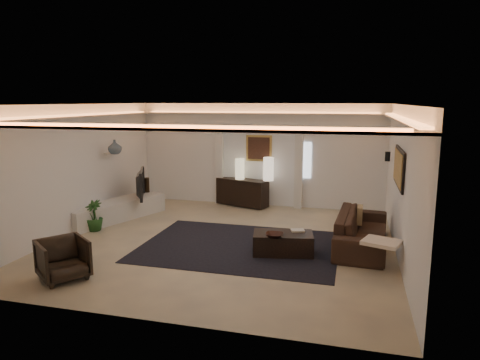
% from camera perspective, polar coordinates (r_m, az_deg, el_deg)
% --- Properties ---
extents(floor, '(7.00, 7.00, 0.00)m').
position_cam_1_polar(floor, '(9.41, -2.13, -8.09)').
color(floor, '#C8B78D').
rests_on(floor, ground).
extents(ceiling, '(7.00, 7.00, 0.00)m').
position_cam_1_polar(ceiling, '(8.93, -2.25, 9.85)').
color(ceiling, white).
rests_on(ceiling, ground).
extents(wall_back, '(7.00, 0.00, 7.00)m').
position_cam_1_polar(wall_back, '(12.41, 2.51, 3.28)').
color(wall_back, white).
rests_on(wall_back, ground).
extents(wall_front, '(7.00, 0.00, 7.00)m').
position_cam_1_polar(wall_front, '(5.88, -12.18, -4.96)').
color(wall_front, white).
rests_on(wall_front, ground).
extents(wall_left, '(0.00, 7.00, 7.00)m').
position_cam_1_polar(wall_left, '(10.61, -20.60, 1.41)').
color(wall_left, white).
rests_on(wall_left, ground).
extents(wall_right, '(0.00, 7.00, 7.00)m').
position_cam_1_polar(wall_right, '(8.72, 20.39, -0.39)').
color(wall_right, white).
rests_on(wall_right, ground).
extents(cove_soffit, '(7.00, 7.00, 0.04)m').
position_cam_1_polar(cove_soffit, '(8.94, -2.24, 8.06)').
color(cove_soffit, silver).
rests_on(cove_soffit, ceiling).
extents(daylight_slit, '(0.25, 0.03, 1.00)m').
position_cam_1_polar(daylight_slit, '(12.20, 8.71, 2.57)').
color(daylight_slit, white).
rests_on(daylight_slit, wall_back).
extents(area_rug, '(4.00, 3.00, 0.01)m').
position_cam_1_polar(area_rug, '(9.13, -0.06, -8.65)').
color(area_rug, black).
rests_on(area_rug, ground).
extents(pilaster_left, '(0.22, 0.20, 2.20)m').
position_cam_1_polar(pilaster_left, '(12.66, -2.69, 1.82)').
color(pilaster_left, silver).
rests_on(pilaster_left, ground).
extents(pilaster_right, '(0.22, 0.20, 2.20)m').
position_cam_1_polar(pilaster_right, '(12.18, 7.70, 1.40)').
color(pilaster_right, silver).
rests_on(pilaster_right, ground).
extents(alcove_header, '(2.52, 0.20, 0.12)m').
position_cam_1_polar(alcove_header, '(12.24, 2.44, 6.94)').
color(alcove_header, silver).
rests_on(alcove_header, wall_back).
extents(painting_frame, '(0.74, 0.04, 0.74)m').
position_cam_1_polar(painting_frame, '(12.36, 2.49, 4.19)').
color(painting_frame, tan).
rests_on(painting_frame, wall_back).
extents(painting_canvas, '(0.62, 0.02, 0.62)m').
position_cam_1_polar(painting_canvas, '(12.34, 2.47, 4.17)').
color(painting_canvas, '#4C2D1E').
rests_on(painting_canvas, wall_back).
extents(art_panel_frame, '(0.04, 1.64, 0.74)m').
position_cam_1_polar(art_panel_frame, '(8.98, 20.12, 1.54)').
color(art_panel_frame, black).
rests_on(art_panel_frame, wall_right).
extents(art_panel_gold, '(0.02, 1.50, 0.62)m').
position_cam_1_polar(art_panel_gold, '(8.97, 19.96, 1.55)').
color(art_panel_gold, tan).
rests_on(art_panel_gold, wall_right).
extents(wall_sconce, '(0.12, 0.12, 0.22)m').
position_cam_1_polar(wall_sconce, '(10.85, 18.75, 2.94)').
color(wall_sconce, black).
rests_on(wall_sconce, wall_right).
extents(wall_niche, '(0.10, 0.55, 0.04)m').
position_cam_1_polar(wall_niche, '(11.71, -16.49, 3.42)').
color(wall_niche, silver).
rests_on(wall_niche, wall_left).
extents(console, '(1.58, 0.92, 0.75)m').
position_cam_1_polar(console, '(12.45, 0.30, -1.59)').
color(console, black).
rests_on(console, ground).
extents(lamp_left, '(0.33, 0.33, 0.58)m').
position_cam_1_polar(lamp_left, '(12.34, -0.03, 1.56)').
color(lamp_left, beige).
rests_on(lamp_left, console).
extents(lamp_right, '(0.33, 0.33, 0.65)m').
position_cam_1_polar(lamp_right, '(12.16, 3.74, 1.41)').
color(lamp_right, '#FAE6CA').
rests_on(lamp_right, console).
extents(media_ledge, '(1.61, 2.82, 0.52)m').
position_cam_1_polar(media_ledge, '(11.49, -15.86, -3.90)').
color(media_ledge, silver).
rests_on(media_ledge, ground).
extents(tv, '(1.22, 0.67, 0.73)m').
position_cam_1_polar(tv, '(11.62, -13.32, -0.65)').
color(tv, black).
rests_on(tv, media_ledge).
extents(figurine, '(0.17, 0.17, 0.40)m').
position_cam_1_polar(figurine, '(12.28, -12.11, -0.84)').
color(figurine, black).
rests_on(figurine, media_ledge).
extents(ginger_jar, '(0.42, 0.42, 0.35)m').
position_cam_1_polar(ginger_jar, '(11.25, -16.06, 4.19)').
color(ginger_jar, '#50626C').
rests_on(ginger_jar, wall_niche).
extents(plant, '(0.46, 0.46, 0.71)m').
position_cam_1_polar(plant, '(10.65, -18.59, -4.45)').
color(plant, '#214D1D').
rests_on(plant, ground).
extents(sofa, '(2.51, 1.11, 0.72)m').
position_cam_1_polar(sofa, '(9.34, 15.66, -6.34)').
color(sofa, '#542A19').
rests_on(sofa, ground).
extents(throw_blanket, '(0.75, 0.68, 0.07)m').
position_cam_1_polar(throw_blanket, '(8.04, 18.04, -7.75)').
color(throw_blanket, beige).
rests_on(throw_blanket, sofa).
extents(throw_pillow, '(0.12, 0.38, 0.38)m').
position_cam_1_polar(throw_pillow, '(9.77, 15.40, -4.41)').
color(throw_pillow, '#978157').
rests_on(throw_pillow, sofa).
extents(coffee_table, '(1.25, 0.83, 0.43)m').
position_cam_1_polar(coffee_table, '(8.70, 5.65, -8.28)').
color(coffee_table, black).
rests_on(coffee_table, ground).
extents(bowl, '(0.36, 0.36, 0.08)m').
position_cam_1_polar(bowl, '(8.34, 4.53, -7.30)').
color(bowl, black).
rests_on(bowl, coffee_table).
extents(magazine, '(0.30, 0.25, 0.03)m').
position_cam_1_polar(magazine, '(8.79, 7.56, -6.62)').
color(magazine, silver).
rests_on(magazine, coffee_table).
extents(armchair, '(1.06, 1.05, 0.70)m').
position_cam_1_polar(armchair, '(8.02, -22.15, -9.58)').
color(armchair, '#2B251C').
rests_on(armchair, ground).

